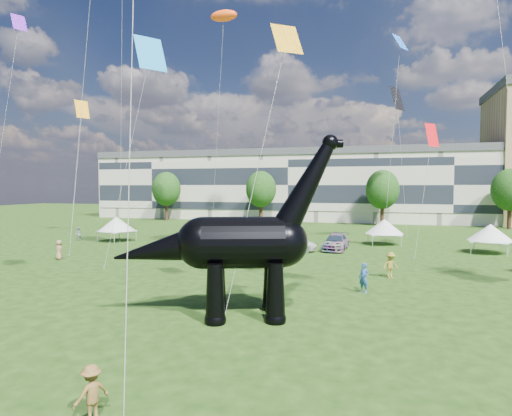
# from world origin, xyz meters

# --- Properties ---
(ground) EXTENTS (220.00, 220.00, 0.00)m
(ground) POSITION_xyz_m (0.00, 0.00, 0.00)
(ground) COLOR #16330C
(ground) RESTS_ON ground
(terrace_row) EXTENTS (78.00, 11.00, 12.00)m
(terrace_row) POSITION_xyz_m (-8.00, 62.00, 6.00)
(terrace_row) COLOR beige
(terrace_row) RESTS_ON ground
(tree_far_left) EXTENTS (5.20, 5.20, 9.44)m
(tree_far_left) POSITION_xyz_m (-30.00, 53.00, 6.29)
(tree_far_left) COLOR #382314
(tree_far_left) RESTS_ON ground
(tree_mid_left) EXTENTS (5.20, 5.20, 9.44)m
(tree_mid_left) POSITION_xyz_m (-12.00, 53.00, 6.29)
(tree_mid_left) COLOR #382314
(tree_mid_left) RESTS_ON ground
(tree_mid_right) EXTENTS (5.20, 5.20, 9.44)m
(tree_mid_right) POSITION_xyz_m (8.00, 53.00, 6.29)
(tree_mid_right) COLOR #382314
(tree_mid_right) RESTS_ON ground
(tree_far_right) EXTENTS (5.20, 5.20, 9.44)m
(tree_far_right) POSITION_xyz_m (26.00, 53.00, 6.29)
(tree_far_right) COLOR #382314
(tree_far_right) RESTS_ON ground
(dinosaur_sculpture) EXTENTS (11.15, 5.21, 9.22)m
(dinosaur_sculpture) POSITION_xyz_m (0.83, 1.83, 3.48)
(dinosaur_sculpture) COLOR black
(dinosaur_sculpture) RESTS_ON ground
(car_silver) EXTENTS (3.37, 4.25, 1.36)m
(car_silver) POSITION_xyz_m (-9.64, 27.91, 0.68)
(car_silver) COLOR #A5A6AA
(car_silver) RESTS_ON ground
(car_grey) EXTENTS (5.27, 2.73, 1.65)m
(car_grey) POSITION_xyz_m (-3.56, 22.83, 0.83)
(car_grey) COLOR slate
(car_grey) RESTS_ON ground
(car_white) EXTENTS (6.07, 3.84, 1.56)m
(car_white) POSITION_xyz_m (-0.94, 22.97, 0.78)
(car_white) COLOR white
(car_white) RESTS_ON ground
(car_dark) EXTENTS (2.45, 5.37, 1.53)m
(car_dark) POSITION_xyz_m (3.43, 25.20, 0.76)
(car_dark) COLOR #595960
(car_dark) RESTS_ON ground
(gazebo_near) EXTENTS (4.66, 4.66, 2.79)m
(gazebo_near) POSITION_xyz_m (8.11, 30.38, 1.96)
(gazebo_near) COLOR silver
(gazebo_near) RESTS_ON ground
(gazebo_far) EXTENTS (4.95, 4.95, 2.79)m
(gazebo_far) POSITION_xyz_m (17.65, 26.96, 1.96)
(gazebo_far) COLOR white
(gazebo_far) RESTS_ON ground
(gazebo_left) EXTENTS (5.17, 5.17, 2.86)m
(gazebo_left) POSITION_xyz_m (-21.37, 24.75, 2.01)
(gazebo_left) COLOR silver
(gazebo_left) RESTS_ON ground
(visitors) EXTENTS (48.71, 39.59, 1.88)m
(visitors) POSITION_xyz_m (2.54, 15.00, 0.87)
(visitors) COLOR brown
(visitors) RESTS_ON ground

